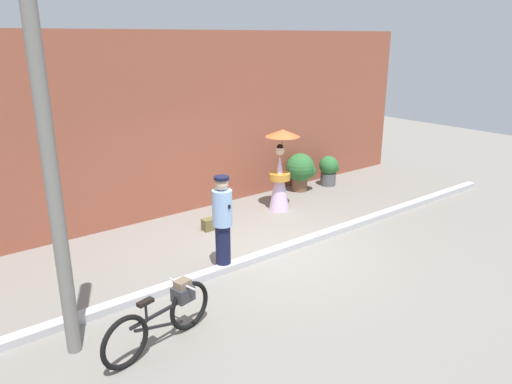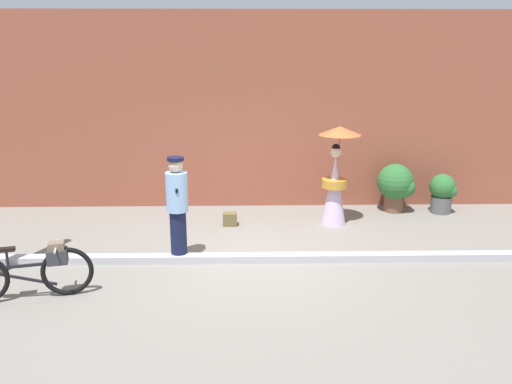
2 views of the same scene
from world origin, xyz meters
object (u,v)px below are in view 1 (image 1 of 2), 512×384
person_officer (223,221)px  utility_pole (51,173)px  bicycle_near_officer (164,316)px  potted_plant_by_door (301,170)px  person_with_parasol (280,171)px  backpack_on_pavement (209,224)px  potted_plant_small (329,169)px

person_officer → utility_pole: utility_pole is taller
bicycle_near_officer → potted_plant_by_door: potted_plant_by_door is taller
bicycle_near_officer → person_with_parasol: size_ratio=0.92×
bicycle_near_officer → backpack_on_pavement: bearing=48.8°
person_officer → potted_plant_small: 5.67m
bicycle_near_officer → person_officer: 2.30m
bicycle_near_officer → backpack_on_pavement: size_ratio=6.52×
potted_plant_by_door → potted_plant_small: bearing=-6.5°
potted_plant_by_door → potted_plant_small: (0.94, -0.11, -0.13)m
bicycle_near_officer → potted_plant_by_door: (6.01, 3.81, 0.16)m
bicycle_near_officer → potted_plant_by_door: 7.12m
utility_pole → person_officer: bearing=14.1°
bicycle_near_officer → utility_pole: size_ratio=0.36×
potted_plant_small → utility_pole: bearing=-158.6°
person_officer → person_with_parasol: size_ratio=0.89×
bicycle_near_officer → person_with_parasol: 5.55m
potted_plant_by_door → utility_pole: 7.93m
potted_plant_small → person_officer: bearing=-154.9°
potted_plant_by_door → backpack_on_pavement: bearing=-166.3°
potted_plant_by_door → backpack_on_pavement: (-3.41, -0.83, -0.44)m
utility_pole → potted_plant_by_door: bearing=24.6°
person_with_parasol → backpack_on_pavement: size_ratio=7.11×
person_with_parasol → utility_pole: 6.29m
person_officer → utility_pole: size_ratio=0.35×
potted_plant_by_door → person_with_parasol: bearing=-151.1°
bicycle_near_officer → potted_plant_small: size_ratio=2.14×
person_officer → potted_plant_by_door: size_ratio=1.69×
bicycle_near_officer → person_officer: bearing=35.5°
person_officer → backpack_on_pavement: size_ratio=6.33×
backpack_on_pavement → utility_pole: size_ratio=0.06×
bicycle_near_officer → potted_plant_small: 7.87m
bicycle_near_officer → person_officer: size_ratio=1.03×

